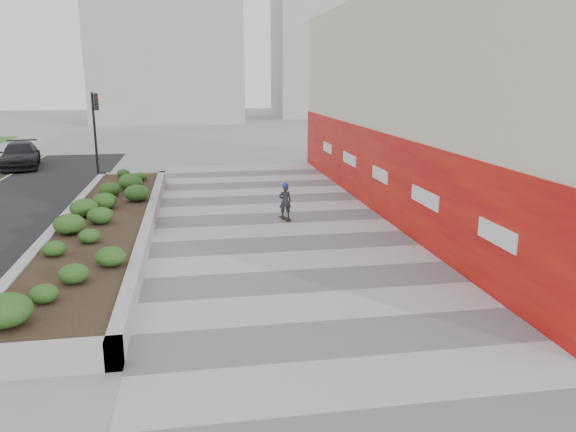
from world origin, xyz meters
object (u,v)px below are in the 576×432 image
traffic_signal_near (96,123)px  car_dark (20,155)px  planter (105,222)px  skateboarder (285,201)px

traffic_signal_near → car_dark: size_ratio=0.88×
car_dark → traffic_signal_near: bearing=-53.9°
planter → traffic_signal_near: (-1.73, 10.50, 2.34)m
planter → car_dark: bearing=113.8°
planter → skateboarder: size_ratio=13.44×
planter → traffic_signal_near: size_ratio=4.29×
traffic_signal_near → skateboarder: 12.48m
car_dark → skateboarder: bearing=-59.5°
skateboarder → car_dark: (-12.58, 14.10, 0.01)m
planter → car_dark: car_dark is taller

